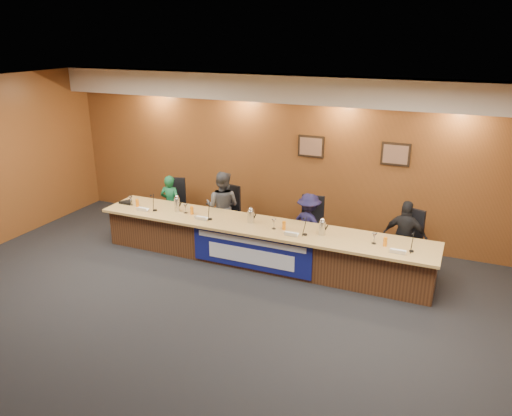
% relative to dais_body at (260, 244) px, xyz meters
% --- Properties ---
extents(floor, '(10.00, 10.00, 0.00)m').
position_rel_dais_body_xyz_m(floor, '(0.00, -2.40, -0.35)').
color(floor, black).
rests_on(floor, ground).
extents(ceiling, '(10.00, 8.00, 0.04)m').
position_rel_dais_body_xyz_m(ceiling, '(0.00, -2.40, 2.85)').
color(ceiling, silver).
rests_on(ceiling, wall_back).
extents(wall_back, '(10.00, 0.04, 3.20)m').
position_rel_dais_body_xyz_m(wall_back, '(0.00, 1.60, 1.25)').
color(wall_back, brown).
rests_on(wall_back, floor).
extents(soffit, '(10.00, 0.50, 0.50)m').
position_rel_dais_body_xyz_m(soffit, '(0.00, 1.35, 2.60)').
color(soffit, beige).
rests_on(soffit, wall_back).
extents(dais_body, '(6.00, 0.80, 0.70)m').
position_rel_dais_body_xyz_m(dais_body, '(0.00, 0.00, 0.00)').
color(dais_body, '#4A2A16').
rests_on(dais_body, floor).
extents(dais_top, '(6.10, 0.95, 0.05)m').
position_rel_dais_body_xyz_m(dais_top, '(0.00, -0.05, 0.38)').
color(dais_top, tan).
rests_on(dais_top, dais_body).
extents(banner, '(2.20, 0.02, 0.65)m').
position_rel_dais_body_xyz_m(banner, '(0.00, -0.41, 0.03)').
color(banner, navy).
rests_on(banner, dais_body).
extents(banner_text_upper, '(2.00, 0.01, 0.10)m').
position_rel_dais_body_xyz_m(banner_text_upper, '(0.00, -0.43, 0.23)').
color(banner_text_upper, silver).
rests_on(banner_text_upper, banner).
extents(banner_text_lower, '(1.60, 0.01, 0.28)m').
position_rel_dais_body_xyz_m(banner_text_lower, '(0.00, -0.43, -0.05)').
color(banner_text_lower, silver).
rests_on(banner_text_lower, banner).
extents(wall_photo_left, '(0.52, 0.04, 0.42)m').
position_rel_dais_body_xyz_m(wall_photo_left, '(0.40, 1.57, 1.50)').
color(wall_photo_left, black).
rests_on(wall_photo_left, wall_back).
extents(wall_photo_right, '(0.52, 0.04, 0.42)m').
position_rel_dais_body_xyz_m(wall_photo_right, '(2.00, 1.57, 1.50)').
color(wall_photo_right, black).
rests_on(wall_photo_right, wall_back).
extents(panelist_a, '(0.47, 0.34, 1.21)m').
position_rel_dais_body_xyz_m(panelist_a, '(-2.27, 0.63, 0.25)').
color(panelist_a, '#12552F').
rests_on(panelist_a, floor).
extents(panelist_b, '(0.74, 0.60, 1.42)m').
position_rel_dais_body_xyz_m(panelist_b, '(-1.07, 0.63, 0.36)').
color(panelist_b, '#46474B').
rests_on(panelist_b, floor).
extents(panelist_c, '(0.88, 0.67, 1.20)m').
position_rel_dais_body_xyz_m(panelist_c, '(0.70, 0.63, 0.25)').
color(panelist_c, '#151336').
rests_on(panelist_c, floor).
extents(panelist_d, '(0.79, 0.39, 1.30)m').
position_rel_dais_body_xyz_m(panelist_d, '(2.41, 0.63, 0.30)').
color(panelist_d, black).
rests_on(panelist_d, floor).
extents(office_chair_a, '(0.60, 0.60, 0.08)m').
position_rel_dais_body_xyz_m(office_chair_a, '(-2.27, 0.73, 0.13)').
color(office_chair_a, black).
rests_on(office_chair_a, floor).
extents(office_chair_b, '(0.55, 0.55, 0.08)m').
position_rel_dais_body_xyz_m(office_chair_b, '(-1.07, 0.73, 0.13)').
color(office_chair_b, black).
rests_on(office_chair_b, floor).
extents(office_chair_c, '(0.53, 0.53, 0.08)m').
position_rel_dais_body_xyz_m(office_chair_c, '(0.70, 0.73, 0.13)').
color(office_chair_c, black).
rests_on(office_chair_c, floor).
extents(office_chair_d, '(0.61, 0.61, 0.08)m').
position_rel_dais_body_xyz_m(office_chair_d, '(2.41, 0.73, 0.13)').
color(office_chair_d, black).
rests_on(office_chair_d, floor).
extents(nameplate_a, '(0.24, 0.08, 0.10)m').
position_rel_dais_body_xyz_m(nameplate_a, '(-2.30, -0.31, 0.45)').
color(nameplate_a, white).
rests_on(nameplate_a, dais_top).
extents(microphone_a, '(0.07, 0.07, 0.02)m').
position_rel_dais_body_xyz_m(microphone_a, '(-2.09, -0.18, 0.41)').
color(microphone_a, black).
rests_on(microphone_a, dais_top).
extents(juice_glass_a, '(0.06, 0.06, 0.15)m').
position_rel_dais_body_xyz_m(juice_glass_a, '(-2.53, -0.11, 0.47)').
color(juice_glass_a, orange).
rests_on(juice_glass_a, dais_top).
extents(water_glass_a, '(0.08, 0.08, 0.18)m').
position_rel_dais_body_xyz_m(water_glass_a, '(-2.70, -0.09, 0.49)').
color(water_glass_a, silver).
rests_on(water_glass_a, dais_top).
extents(nameplate_b, '(0.24, 0.08, 0.10)m').
position_rel_dais_body_xyz_m(nameplate_b, '(-1.05, -0.28, 0.45)').
color(nameplate_b, white).
rests_on(nameplate_b, dais_top).
extents(microphone_b, '(0.07, 0.07, 0.02)m').
position_rel_dais_body_xyz_m(microphone_b, '(-0.91, -0.17, 0.41)').
color(microphone_b, black).
rests_on(microphone_b, dais_top).
extents(juice_glass_b, '(0.06, 0.06, 0.15)m').
position_rel_dais_body_xyz_m(juice_glass_b, '(-1.35, -0.06, 0.47)').
color(juice_glass_b, orange).
rests_on(juice_glass_b, dais_top).
extents(water_glass_b, '(0.08, 0.08, 0.18)m').
position_rel_dais_body_xyz_m(water_glass_b, '(-1.48, -0.06, 0.49)').
color(water_glass_b, silver).
rests_on(water_glass_b, dais_top).
extents(nameplate_c, '(0.24, 0.08, 0.10)m').
position_rel_dais_body_xyz_m(nameplate_c, '(0.69, -0.33, 0.45)').
color(nameplate_c, white).
rests_on(nameplate_c, dais_top).
extents(microphone_c, '(0.07, 0.07, 0.02)m').
position_rel_dais_body_xyz_m(microphone_c, '(0.89, -0.18, 0.41)').
color(microphone_c, black).
rests_on(microphone_c, dais_top).
extents(juice_glass_c, '(0.06, 0.06, 0.15)m').
position_rel_dais_body_xyz_m(juice_glass_c, '(0.48, -0.09, 0.47)').
color(juice_glass_c, orange).
rests_on(juice_glass_c, dais_top).
extents(water_glass_c, '(0.08, 0.08, 0.18)m').
position_rel_dais_body_xyz_m(water_glass_c, '(0.31, -0.13, 0.49)').
color(water_glass_c, silver).
rests_on(water_glass_c, dais_top).
extents(nameplate_d, '(0.24, 0.08, 0.10)m').
position_rel_dais_body_xyz_m(nameplate_d, '(2.42, -0.34, 0.45)').
color(nameplate_d, white).
rests_on(nameplate_d, dais_top).
extents(microphone_d, '(0.07, 0.07, 0.02)m').
position_rel_dais_body_xyz_m(microphone_d, '(2.60, -0.15, 0.41)').
color(microphone_d, black).
rests_on(microphone_d, dais_top).
extents(juice_glass_d, '(0.06, 0.06, 0.15)m').
position_rel_dais_body_xyz_m(juice_glass_d, '(2.19, -0.10, 0.47)').
color(juice_glass_d, orange).
rests_on(juice_glass_d, dais_top).
extents(water_glass_d, '(0.08, 0.08, 0.18)m').
position_rel_dais_body_xyz_m(water_glass_d, '(2.01, -0.08, 0.49)').
color(water_glass_d, silver).
rests_on(water_glass_d, dais_top).
extents(carafe_left, '(0.11, 0.11, 0.26)m').
position_rel_dais_body_xyz_m(carafe_left, '(-1.67, -0.04, 0.53)').
color(carafe_left, silver).
rests_on(carafe_left, dais_top).
extents(carafe_mid, '(0.13, 0.13, 0.22)m').
position_rel_dais_body_xyz_m(carafe_mid, '(-0.17, -0.01, 0.51)').
color(carafe_mid, silver).
rests_on(carafe_mid, dais_top).
extents(carafe_right, '(0.12, 0.12, 0.24)m').
position_rel_dais_body_xyz_m(carafe_right, '(1.14, -0.06, 0.52)').
color(carafe_right, silver).
rests_on(carafe_right, dais_top).
extents(speakerphone, '(0.32, 0.32, 0.05)m').
position_rel_dais_body_xyz_m(speakerphone, '(-2.83, -0.05, 0.43)').
color(speakerphone, black).
rests_on(speakerphone, dais_top).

